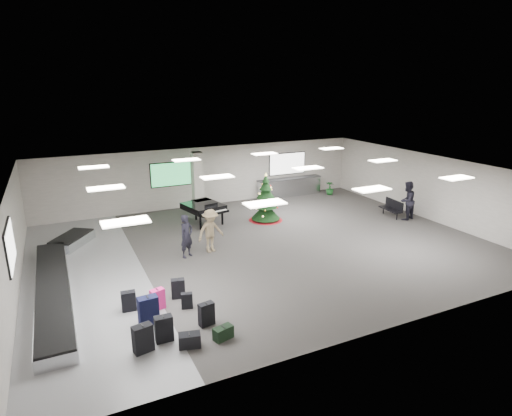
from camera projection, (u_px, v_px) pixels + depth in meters
name	position (u px, v px, depth m)	size (l,w,h in m)	color
ground	(264.00, 246.00, 17.78)	(18.00, 18.00, 0.00)	#373432
room_envelope	(249.00, 189.00, 17.54)	(18.02, 14.02, 3.21)	#A49F96
baggage_carousel	(58.00, 278.00, 14.41)	(2.28, 9.71, 0.43)	silver
service_counter	(289.00, 187.00, 25.44)	(4.05, 0.65, 1.08)	silver
suitcase_0	(164.00, 329.00, 11.21)	(0.47, 0.28, 0.74)	black
suitcase_1	(206.00, 314.00, 11.97)	(0.47, 0.30, 0.69)	black
pink_suitcase	(158.00, 299.00, 12.81)	(0.46, 0.33, 0.66)	#EE1F7B
suitcase_3	(178.00, 289.00, 13.48)	(0.46, 0.31, 0.65)	black
navy_suitcase	(148.00, 311.00, 11.99)	(0.56, 0.35, 0.86)	black
suitcase_5	(143.00, 339.00, 10.77)	(0.54, 0.36, 0.77)	black
green_duffel	(223.00, 333.00, 11.35)	(0.58, 0.40, 0.37)	black
suitcase_7	(187.00, 301.00, 12.88)	(0.38, 0.26, 0.51)	black
suitcase_8	(129.00, 301.00, 12.72)	(0.44, 0.27, 0.64)	black
black_duffel	(190.00, 340.00, 11.02)	(0.62, 0.44, 0.39)	black
christmas_tree	(266.00, 204.00, 20.91)	(1.67, 1.67, 2.39)	maroon
grand_piano	(204.00, 207.00, 20.37)	(1.93, 2.29, 1.14)	black
bench	(392.00, 207.00, 21.55)	(0.60, 1.41, 0.87)	black
traveler_a	(187.00, 236.00, 16.50)	(0.62, 0.41, 1.71)	black
traveler_b	(211.00, 231.00, 16.99)	(1.14, 0.65, 1.76)	#8D7857
traveler_bench	(407.00, 201.00, 20.97)	(0.94, 0.73, 1.93)	black
potted_plant_left	(262.00, 194.00, 24.36)	(0.43, 0.35, 0.79)	#15441D
potted_plant_right	(330.00, 188.00, 25.73)	(0.46, 0.46, 0.82)	#15441D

